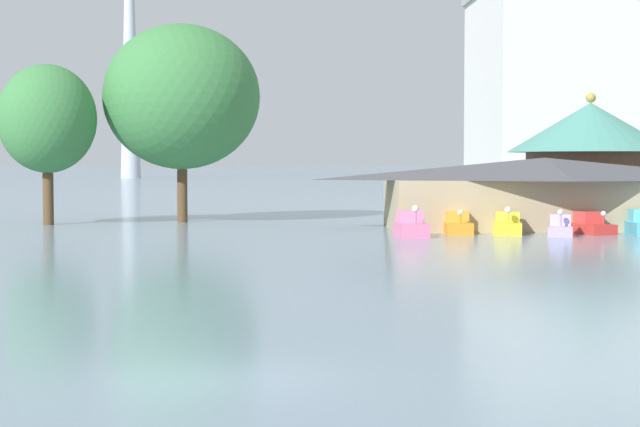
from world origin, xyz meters
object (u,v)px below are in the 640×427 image
(pedal_boat_orange, at_px, (457,225))
(green_roof_pavilion, at_px, (590,154))
(pedal_boat_yellow, at_px, (508,225))
(pedal_boat_red, at_px, (591,225))
(boathouse, at_px, (545,191))
(pedal_boat_pink, at_px, (411,226))
(pedal_boat_lavender, at_px, (560,227))
(shoreline_tree_mid, at_px, (182,97))
(shoreline_tree_tall_left, at_px, (47,119))

(pedal_boat_orange, distance_m, green_roof_pavilion, 18.41)
(pedal_boat_yellow, distance_m, green_roof_pavilion, 17.51)
(pedal_boat_red, xyz_separation_m, boathouse, (-1.41, 4.79, 1.78))
(pedal_boat_orange, bearing_deg, green_roof_pavilion, 141.87)
(pedal_boat_pink, relative_size, pedal_boat_lavender, 1.15)
(pedal_boat_pink, bearing_deg, shoreline_tree_mid, -140.41)
(pedal_boat_orange, bearing_deg, pedal_boat_yellow, 75.34)
(pedal_boat_orange, relative_size, pedal_boat_lavender, 1.11)
(green_roof_pavilion, bearing_deg, pedal_boat_red, -106.81)
(pedal_boat_yellow, distance_m, pedal_boat_red, 4.87)
(pedal_boat_pink, distance_m, green_roof_pavilion, 22.05)
(pedal_boat_yellow, bearing_deg, boathouse, 158.20)
(pedal_boat_red, height_order, shoreline_tree_mid, shoreline_tree_mid)
(pedal_boat_orange, distance_m, boathouse, 7.69)
(pedal_boat_pink, bearing_deg, pedal_boat_red, 96.82)
(pedal_boat_lavender, distance_m, shoreline_tree_mid, 27.40)
(boathouse, bearing_deg, shoreline_tree_tall_left, 170.43)
(pedal_boat_lavender, height_order, boathouse, boathouse)
(pedal_boat_pink, relative_size, shoreline_tree_mid, 0.23)
(pedal_boat_lavender, distance_m, green_roof_pavilion, 17.50)
(pedal_boat_yellow, distance_m, boathouse, 6.43)
(green_roof_pavilion, bearing_deg, pedal_boat_yellow, -122.32)
(pedal_boat_pink, bearing_deg, pedal_boat_orange, 125.30)
(pedal_boat_lavender, bearing_deg, shoreline_tree_mid, -107.36)
(boathouse, height_order, green_roof_pavilion, green_roof_pavilion)
(pedal_boat_red, xyz_separation_m, shoreline_tree_mid, (-24.08, 12.81, 7.95))
(pedal_boat_pink, distance_m, boathouse, 11.39)
(pedal_boat_orange, xyz_separation_m, pedal_boat_yellow, (2.69, -0.85, 0.00))
(boathouse, bearing_deg, pedal_boat_lavender, -97.24)
(pedal_boat_pink, bearing_deg, pedal_boat_yellow, 101.72)
(pedal_boat_pink, height_order, pedal_boat_red, pedal_boat_pink)
(pedal_boat_red, height_order, green_roof_pavilion, green_roof_pavilion)
(pedal_boat_pink, height_order, boathouse, boathouse)
(shoreline_tree_tall_left, bearing_deg, boathouse, -9.57)
(pedal_boat_pink, xyz_separation_m, pedal_boat_orange, (2.96, 2.36, -0.06))
(pedal_boat_pink, xyz_separation_m, shoreline_tree_tall_left, (-21.97, 11.89, 6.26))
(pedal_boat_lavender, distance_m, pedal_boat_red, 2.80)
(green_roof_pavilion, xyz_separation_m, shoreline_tree_tall_left, (-36.71, -4.00, 2.18))
(pedal_boat_yellow, xyz_separation_m, shoreline_tree_mid, (-19.23, 13.16, 7.93))
(pedal_boat_yellow, height_order, shoreline_tree_mid, shoreline_tree_mid)
(pedal_boat_red, xyz_separation_m, shoreline_tree_tall_left, (-32.48, 10.03, 6.33))
(pedal_boat_orange, distance_m, shoreline_tree_tall_left, 27.43)
(shoreline_tree_tall_left, xyz_separation_m, shoreline_tree_mid, (8.39, 2.78, 1.62))
(pedal_boat_orange, distance_m, shoreline_tree_mid, 22.09)
(pedal_boat_lavender, bearing_deg, green_roof_pavilion, 173.82)
(shoreline_tree_tall_left, bearing_deg, green_roof_pavilion, 6.22)
(shoreline_tree_tall_left, relative_size, shoreline_tree_mid, 0.78)
(pedal_boat_yellow, relative_size, green_roof_pavilion, 0.23)
(pedal_boat_pink, relative_size, shoreline_tree_tall_left, 0.29)
(pedal_boat_yellow, distance_m, pedal_boat_lavender, 2.94)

